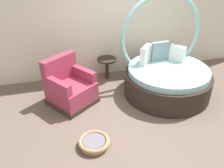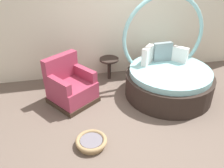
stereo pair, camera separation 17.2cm
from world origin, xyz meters
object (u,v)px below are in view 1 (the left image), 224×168
(round_daybed, at_px, (166,75))
(pet_basket, at_px, (94,142))
(side_table, at_px, (107,62))
(red_armchair, at_px, (70,88))

(round_daybed, bearing_deg, pet_basket, -146.03)
(side_table, bearing_deg, red_armchair, -141.47)
(round_daybed, bearing_deg, side_table, 140.46)
(round_daybed, distance_m, side_table, 1.40)
(side_table, bearing_deg, round_daybed, -39.54)
(red_armchair, bearing_deg, round_daybed, -3.69)
(round_daybed, relative_size, side_table, 3.89)
(pet_basket, bearing_deg, side_table, 70.86)
(round_daybed, height_order, side_table, round_daybed)
(red_armchair, distance_m, pet_basket, 1.39)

